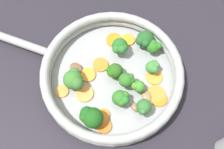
% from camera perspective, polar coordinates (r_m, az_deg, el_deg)
% --- Properties ---
extents(ground_plane, '(4.00, 4.00, 0.00)m').
position_cam_1_polar(ground_plane, '(0.65, 0.00, -0.92)').
color(ground_plane, black).
extents(skillet, '(0.31, 0.31, 0.01)m').
position_cam_1_polar(skillet, '(0.64, 0.00, -0.74)').
color(skillet, '#939699').
rests_on(skillet, ground_plane).
extents(skillet_rim_wall, '(0.34, 0.34, 0.04)m').
position_cam_1_polar(skillet_rim_wall, '(0.62, 0.00, 0.25)').
color(skillet_rim_wall, '#989C9B').
rests_on(skillet_rim_wall, skillet).
extents(skillet_handle, '(0.18, 0.13, 0.02)m').
position_cam_1_polar(skillet_handle, '(0.71, -19.92, 6.70)').
color(skillet_handle, '#999B9E').
rests_on(skillet_handle, skillet).
extents(skillet_rivet_left, '(0.01, 0.01, 0.01)m').
position_cam_1_polar(skillet_rivet_left, '(0.68, -10.84, 5.83)').
color(skillet_rivet_left, gray).
rests_on(skillet_rivet_left, skillet).
extents(skillet_rivet_right, '(0.01, 0.01, 0.01)m').
position_cam_1_polar(skillet_rivet_right, '(0.66, -13.01, 1.69)').
color(skillet_rivet_right, '#949296').
rests_on(skillet_rivet_right, skillet).
extents(carrot_slice_0, '(0.04, 0.04, 0.01)m').
position_cam_1_polar(carrot_slice_0, '(0.60, -1.77, -11.18)').
color(carrot_slice_0, orange).
rests_on(carrot_slice_0, skillet).
extents(carrot_slice_1, '(0.05, 0.05, 0.00)m').
position_cam_1_polar(carrot_slice_1, '(0.64, 9.17, -0.52)').
color(carrot_slice_1, orange).
rests_on(carrot_slice_1, skillet).
extents(carrot_slice_2, '(0.04, 0.04, 0.01)m').
position_cam_1_polar(carrot_slice_2, '(0.62, 10.15, -5.24)').
color(carrot_slice_2, orange).
rests_on(carrot_slice_2, skillet).
extents(carrot_slice_3, '(0.06, 0.06, 0.00)m').
position_cam_1_polar(carrot_slice_3, '(0.62, -6.07, -4.03)').
color(carrot_slice_3, '#F38D41').
rests_on(carrot_slice_3, skillet).
extents(carrot_slice_4, '(0.04, 0.04, 0.00)m').
position_cam_1_polar(carrot_slice_4, '(0.63, -10.81, -3.63)').
color(carrot_slice_4, orange).
rests_on(carrot_slice_4, skillet).
extents(carrot_slice_5, '(0.05, 0.05, 0.01)m').
position_cam_1_polar(carrot_slice_5, '(0.68, 0.46, 7.52)').
color(carrot_slice_5, orange).
rests_on(carrot_slice_5, skillet).
extents(carrot_slice_6, '(0.06, 0.06, 0.01)m').
position_cam_1_polar(carrot_slice_6, '(0.63, 9.52, -4.15)').
color(carrot_slice_6, orange).
rests_on(carrot_slice_6, skillet).
extents(carrot_slice_7, '(0.05, 0.05, 0.01)m').
position_cam_1_polar(carrot_slice_7, '(0.65, -2.50, 2.14)').
color(carrot_slice_7, orange).
rests_on(carrot_slice_7, skillet).
extents(carrot_slice_8, '(0.05, 0.05, 0.01)m').
position_cam_1_polar(carrot_slice_8, '(0.64, -5.23, -0.06)').
color(carrot_slice_8, orange).
rests_on(carrot_slice_8, skillet).
extents(carrot_slice_9, '(0.05, 0.05, 0.01)m').
position_cam_1_polar(carrot_slice_9, '(0.68, 3.51, 7.53)').
color(carrot_slice_9, orange).
rests_on(carrot_slice_9, skillet).
extents(carrot_slice_10, '(0.04, 0.04, 0.01)m').
position_cam_1_polar(carrot_slice_10, '(0.60, -1.94, -8.80)').
color(carrot_slice_10, orange).
rests_on(carrot_slice_10, skillet).
extents(broccoli_floret_0, '(0.05, 0.05, 0.06)m').
position_cam_1_polar(broccoli_floret_0, '(0.57, -4.62, -9.19)').
color(broccoli_floret_0, '#68914D').
rests_on(broccoli_floret_0, skillet).
extents(broccoli_floret_1, '(0.04, 0.04, 0.04)m').
position_cam_1_polar(broccoli_floret_1, '(0.61, 0.54, 0.56)').
color(broccoli_floret_1, '#79995F').
rests_on(broccoli_floret_1, skillet).
extents(broccoli_floret_2, '(0.04, 0.04, 0.04)m').
position_cam_1_polar(broccoli_floret_2, '(0.59, 1.98, -5.22)').
color(broccoli_floret_2, '#789F57').
rests_on(broccoli_floret_2, skillet).
extents(broccoli_floret_3, '(0.03, 0.03, 0.04)m').
position_cam_1_polar(broccoli_floret_3, '(0.60, 5.69, -2.60)').
color(broccoli_floret_3, '#89A66B').
rests_on(broccoli_floret_3, skillet).
extents(broccoli_floret_4, '(0.06, 0.05, 0.05)m').
position_cam_1_polar(broccoli_floret_4, '(0.61, -8.28, -1.01)').
color(broccoli_floret_4, '#658A48').
rests_on(broccoli_floret_4, skillet).
extents(broccoli_floret_5, '(0.04, 0.04, 0.04)m').
position_cam_1_polar(broccoli_floret_5, '(0.65, 9.22, 5.93)').
color(broccoli_floret_5, '#74A450').
rests_on(broccoli_floret_5, skillet).
extents(broccoli_floret_6, '(0.03, 0.03, 0.04)m').
position_cam_1_polar(broccoli_floret_6, '(0.63, 8.86, 1.63)').
color(broccoli_floret_6, '#8BA85D').
rests_on(broccoli_floret_6, skillet).
extents(broccoli_floret_7, '(0.03, 0.04, 0.05)m').
position_cam_1_polar(broccoli_floret_7, '(0.60, 3.19, -1.23)').
color(broccoli_floret_7, '#89AF5F').
rests_on(broccoli_floret_7, skillet).
extents(broccoli_floret_8, '(0.04, 0.04, 0.05)m').
position_cam_1_polar(broccoli_floret_8, '(0.64, 1.75, 6.04)').
color(broccoli_floret_8, '#8DB666').
rests_on(broccoli_floret_8, skillet).
extents(broccoli_floret_9, '(0.04, 0.05, 0.05)m').
position_cam_1_polar(broccoli_floret_9, '(0.66, 7.11, 7.53)').
color(broccoli_floret_9, '#89A766').
rests_on(broccoli_floret_9, skillet).
extents(broccoli_floret_10, '(0.03, 0.04, 0.05)m').
position_cam_1_polar(broccoli_floret_10, '(0.58, 6.91, -7.16)').
color(broccoli_floret_10, '#799657').
rests_on(broccoli_floret_10, skillet).
extents(mushroom_piece_0, '(0.04, 0.03, 0.01)m').
position_cam_1_polar(mushroom_piece_0, '(0.65, -7.79, 1.39)').
color(mushroom_piece_0, brown).
rests_on(mushroom_piece_0, skillet).
extents(mushroom_piece_1, '(0.02, 0.02, 0.01)m').
position_cam_1_polar(mushroom_piece_1, '(0.60, 4.74, -7.27)').
color(mushroom_piece_1, '#896647').
rests_on(mushroom_piece_1, skillet).
extents(mushroom_piece_2, '(0.03, 0.03, 0.01)m').
position_cam_1_polar(mushroom_piece_2, '(0.62, 7.55, -4.57)').
color(mushroom_piece_2, olive).
rests_on(mushroom_piece_2, skillet).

